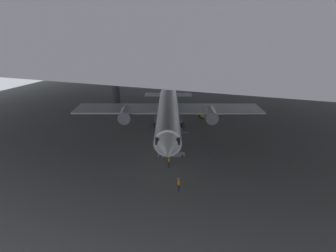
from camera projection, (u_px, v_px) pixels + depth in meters
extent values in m
plane|color=slate|center=(166.00, 147.00, 43.07)|extent=(110.00, 110.00, 0.00)
cylinder|color=#4C4F54|center=(115.00, 66.00, 64.63)|extent=(1.68, 1.68, 16.54)
cube|color=#38383D|center=(194.00, 23.00, 49.77)|extent=(121.00, 99.00, 1.20)
cube|color=#4C4F54|center=(126.00, 33.00, 28.04)|extent=(115.50, 0.50, 0.70)
cube|color=#4C4F54|center=(213.00, 28.00, 64.79)|extent=(115.50, 0.50, 0.70)
cylinder|color=white|center=(168.00, 113.00, 47.85)|extent=(11.73, 25.29, 3.43)
cone|color=white|center=(168.00, 149.00, 34.28)|extent=(4.54, 5.00, 3.37)
cube|color=black|center=(168.00, 138.00, 36.19)|extent=(3.55, 3.24, 0.76)
cone|color=white|center=(168.00, 92.00, 61.31)|extent=(4.58, 6.15, 2.92)
cube|color=#1972B2|center=(168.00, 73.00, 57.90)|extent=(1.47, 3.61, 5.62)
cube|color=white|center=(181.00, 95.00, 58.31)|extent=(5.06, 4.10, 0.16)
cube|color=white|center=(156.00, 95.00, 58.33)|extent=(5.06, 4.10, 0.16)
cube|color=white|center=(219.00, 109.00, 51.84)|extent=(15.62, 10.65, 0.24)
cylinder|color=#9EA3A8|center=(211.00, 115.00, 50.28)|extent=(3.49, 4.92, 2.13)
cube|color=white|center=(117.00, 108.00, 51.92)|extent=(15.62, 10.65, 0.24)
cylinder|color=#9EA3A8|center=(126.00, 115.00, 50.35)|extent=(3.49, 4.92, 2.13)
cube|color=#1972B2|center=(168.00, 112.00, 47.77)|extent=(11.17, 23.55, 0.16)
cylinder|color=#9EA3A8|center=(168.00, 146.00, 40.40)|extent=(0.20, 0.20, 1.15)
cylinder|color=black|center=(168.00, 151.00, 40.66)|extent=(0.58, 0.95, 0.90)
cylinder|color=#9EA3A8|center=(182.00, 121.00, 50.87)|extent=(0.20, 0.20, 1.15)
cylinder|color=black|center=(182.00, 125.00, 51.13)|extent=(0.58, 0.95, 0.90)
cylinder|color=#9EA3A8|center=(155.00, 121.00, 50.89)|extent=(0.20, 0.20, 1.15)
cylinder|color=black|center=(155.00, 125.00, 51.15)|extent=(0.58, 0.95, 0.90)
cube|color=slate|center=(171.00, 152.00, 40.54)|extent=(3.94, 2.62, 0.70)
cube|color=slate|center=(171.00, 140.00, 39.97)|extent=(3.63, 2.35, 2.88)
cube|color=slate|center=(184.00, 131.00, 39.51)|extent=(1.47, 1.59, 0.12)
cylinder|color=black|center=(184.00, 126.00, 39.92)|extent=(0.06, 0.06, 1.00)
cylinder|color=black|center=(184.00, 129.00, 38.79)|extent=(0.06, 0.06, 1.00)
cylinder|color=black|center=(182.00, 152.00, 41.26)|extent=(0.32, 0.21, 0.30)
cylinder|color=black|center=(182.00, 156.00, 39.94)|extent=(0.32, 0.21, 0.30)
cylinder|color=black|center=(160.00, 152.00, 41.27)|extent=(0.32, 0.21, 0.30)
cylinder|color=black|center=(160.00, 156.00, 39.95)|extent=(0.32, 0.21, 0.30)
cylinder|color=#232838|center=(179.00, 188.00, 31.64)|extent=(0.14, 0.14, 0.79)
cylinder|color=#232838|center=(179.00, 187.00, 31.81)|extent=(0.14, 0.14, 0.79)
cube|color=orange|center=(179.00, 182.00, 31.51)|extent=(0.32, 0.41, 0.56)
cylinder|color=orange|center=(179.00, 183.00, 31.28)|extent=(0.09, 0.09, 0.53)
cylinder|color=orange|center=(179.00, 181.00, 31.71)|extent=(0.09, 0.09, 0.53)
sphere|color=tan|center=(179.00, 179.00, 31.38)|extent=(0.21, 0.21, 0.21)
cylinder|color=#232838|center=(169.00, 165.00, 36.88)|extent=(0.14, 0.14, 0.80)
cylinder|color=#232838|center=(169.00, 164.00, 37.05)|extent=(0.14, 0.14, 0.80)
cube|color=orange|center=(169.00, 159.00, 36.75)|extent=(0.33, 0.41, 0.57)
cylinder|color=orange|center=(169.00, 160.00, 36.52)|extent=(0.09, 0.09, 0.54)
cylinder|color=orange|center=(169.00, 158.00, 36.96)|extent=(0.09, 0.09, 0.54)
sphere|color=tan|center=(169.00, 156.00, 36.62)|extent=(0.22, 0.22, 0.22)
cube|color=yellow|center=(204.00, 115.00, 56.61)|extent=(2.32, 2.47, 0.70)
cylinder|color=black|center=(208.00, 117.00, 56.17)|extent=(0.42, 0.46, 0.44)
cylinder|color=black|center=(203.00, 118.00, 55.83)|extent=(0.42, 0.46, 0.44)
cylinder|color=black|center=(205.00, 115.00, 57.60)|extent=(0.42, 0.46, 0.44)
cylinder|color=black|center=(200.00, 116.00, 57.26)|extent=(0.42, 0.46, 0.44)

